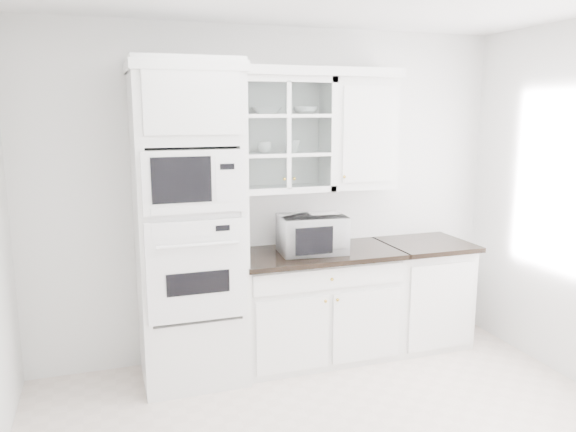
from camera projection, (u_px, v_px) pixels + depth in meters
name	position (u px, v px, depth m)	size (l,w,h in m)	color
room_shell	(337.00, 155.00, 3.36)	(4.00, 3.50, 2.70)	white
oven_column	(189.00, 226.00, 4.15)	(0.76, 0.68, 2.40)	white
base_cabinet_run	(316.00, 304.00, 4.64)	(1.32, 0.67, 0.92)	white
extra_base_cabinet	(422.00, 292.00, 4.95)	(0.72, 0.67, 0.92)	white
upper_cabinet_glass	(282.00, 135.00, 4.43)	(0.80, 0.33, 0.90)	white
upper_cabinet_solid	(360.00, 134.00, 4.64)	(0.55, 0.33, 0.90)	white
crown_molding	(270.00, 71.00, 4.29)	(2.14, 0.38, 0.07)	white
countertop_microwave	(312.00, 234.00, 4.48)	(0.52, 0.43, 0.30)	white
bowl_a	(266.00, 110.00, 4.35)	(0.24, 0.24, 0.06)	white
bowl_b	(305.00, 110.00, 4.46)	(0.19, 0.19, 0.06)	white
cup_a	(264.00, 147.00, 4.41)	(0.11, 0.11, 0.09)	white
cup_b	(293.00, 146.00, 4.47)	(0.11, 0.11, 0.10)	white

